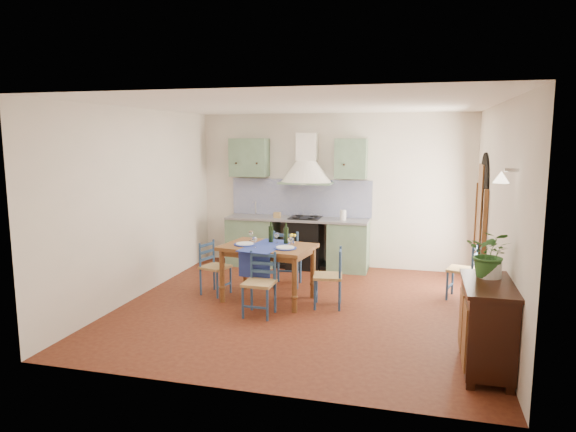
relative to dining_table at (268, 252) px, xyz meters
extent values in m
plane|color=#41160E|center=(0.55, -0.19, -0.72)|extent=(5.00, 5.00, 0.00)
cube|color=beige|center=(0.55, 2.31, 0.68)|extent=(5.00, 0.04, 2.80)
cube|color=slate|center=(-0.90, 2.00, -0.28)|extent=(0.90, 0.60, 0.88)
cube|color=slate|center=(0.90, 2.00, -0.28)|extent=(0.70, 0.60, 0.88)
cube|color=black|center=(0.10, 2.00, -0.28)|extent=(0.60, 0.58, 0.88)
cube|color=gray|center=(-0.05, 2.00, 0.18)|extent=(2.60, 0.64, 0.04)
cube|color=silver|center=(-0.90, 2.00, 0.17)|extent=(0.45, 0.40, 0.03)
cylinder|color=silver|center=(-0.90, 2.18, 0.33)|extent=(0.02, 0.02, 0.26)
cube|color=black|center=(0.10, 2.00, 0.20)|extent=(0.55, 0.48, 0.02)
cube|color=black|center=(-0.05, 2.05, -0.68)|extent=(2.60, 0.50, 0.08)
cube|color=navy|center=(-0.05, 2.27, 0.54)|extent=(2.65, 0.05, 0.68)
cube|color=slate|center=(-1.00, 2.13, 1.28)|extent=(0.70, 0.34, 0.70)
cube|color=slate|center=(0.90, 2.13, 1.28)|extent=(0.55, 0.34, 0.70)
cone|color=silver|center=(0.10, 2.06, 1.03)|extent=(0.96, 0.96, 0.40)
cube|color=silver|center=(0.10, 2.15, 1.48)|extent=(0.36, 0.30, 0.50)
cube|color=beige|center=(3.05, -0.19, 0.68)|extent=(0.04, 5.00, 2.80)
cube|color=black|center=(3.04, 1.21, 0.10)|extent=(0.03, 1.00, 1.65)
cylinder|color=black|center=(3.04, 1.21, 0.93)|extent=(0.03, 1.00, 1.00)
cube|color=brown|center=(3.01, 0.67, 0.10)|extent=(0.06, 0.06, 1.65)
cube|color=brown|center=(3.01, 1.75, 0.10)|extent=(0.06, 0.06, 1.65)
cube|color=brown|center=(3.02, 1.43, 0.26)|extent=(0.04, 0.55, 1.96)
cylinder|color=silver|center=(2.99, -1.46, 1.33)|extent=(0.15, 0.04, 0.04)
cone|color=#FFEDC6|center=(2.89, -1.46, 1.26)|extent=(0.16, 0.16, 0.12)
cube|color=beige|center=(-1.95, -0.19, 0.68)|extent=(0.04, 5.00, 2.80)
cube|color=white|center=(0.55, -0.19, 2.08)|extent=(5.00, 5.00, 0.01)
cube|color=brown|center=(0.00, 0.01, 0.07)|extent=(1.40, 1.04, 0.05)
cube|color=brown|center=(0.00, 0.01, 0.00)|extent=(1.26, 0.90, 0.08)
cylinder|color=brown|center=(-0.62, -0.26, -0.34)|extent=(0.08, 0.08, 0.76)
cylinder|color=brown|center=(-0.51, 0.44, -0.34)|extent=(0.08, 0.08, 0.76)
cylinder|color=brown|center=(0.50, -0.43, -0.34)|extent=(0.08, 0.08, 0.76)
cylinder|color=brown|center=(0.61, 0.27, -0.34)|extent=(0.08, 0.08, 0.76)
cube|color=navy|center=(-0.01, -0.05, 0.09)|extent=(0.62, 1.03, 0.01)
cube|color=navy|center=(-0.07, -0.43, -0.09)|extent=(0.48, 0.09, 0.38)
cylinder|color=navy|center=(-0.34, -0.05, 0.11)|extent=(0.32, 0.32, 0.01)
cylinder|color=white|center=(-0.34, -0.05, 0.12)|extent=(0.26, 0.26, 0.01)
cylinder|color=navy|center=(0.30, -0.15, 0.11)|extent=(0.32, 0.32, 0.01)
cylinder|color=white|center=(0.30, -0.15, 0.12)|extent=(0.26, 0.26, 0.01)
cylinder|color=black|center=(-0.02, 0.23, 0.25)|extent=(0.07, 0.07, 0.32)
cylinder|color=black|center=(0.22, 0.19, 0.25)|extent=(0.07, 0.07, 0.32)
cylinder|color=white|center=(0.34, 0.12, 0.15)|extent=(0.05, 0.05, 0.10)
sphere|color=yellow|center=(0.34, 0.12, 0.24)|extent=(0.10, 0.10, 0.10)
cylinder|color=navy|center=(-0.10, -0.83, -0.51)|extent=(0.03, 0.03, 0.43)
cylinder|color=navy|center=(-0.09, -0.49, -0.30)|extent=(0.03, 0.03, 0.85)
cylinder|color=navy|center=(0.24, -0.84, -0.51)|extent=(0.03, 0.03, 0.43)
cylinder|color=navy|center=(0.25, -0.50, -0.30)|extent=(0.03, 0.03, 0.85)
cube|color=#A3844F|center=(0.08, -0.67, -0.28)|extent=(0.41, 0.41, 0.04)
cube|color=navy|center=(0.08, -0.50, -0.16)|extent=(0.36, 0.03, 0.04)
cube|color=navy|center=(0.08, -0.50, -0.05)|extent=(0.36, 0.03, 0.04)
cube|color=navy|center=(0.08, -0.50, 0.07)|extent=(0.36, 0.03, 0.04)
cube|color=navy|center=(0.07, -0.84, -0.55)|extent=(0.34, 0.04, 0.02)
cylinder|color=navy|center=(0.25, 1.00, -0.49)|extent=(0.04, 0.04, 0.47)
cylinder|color=navy|center=(0.29, 0.63, -0.26)|extent=(0.04, 0.04, 0.92)
cylinder|color=navy|center=(-0.12, 0.96, -0.49)|extent=(0.04, 0.04, 0.47)
cylinder|color=navy|center=(-0.08, 0.60, -0.26)|extent=(0.04, 0.04, 0.92)
cube|color=#A3844F|center=(0.08, 0.80, -0.24)|extent=(0.47, 0.47, 0.04)
cube|color=navy|center=(0.10, 0.61, -0.11)|extent=(0.39, 0.06, 0.05)
cube|color=navy|center=(0.10, 0.61, 0.01)|extent=(0.39, 0.06, 0.05)
cube|color=navy|center=(0.10, 0.61, 0.14)|extent=(0.39, 0.06, 0.05)
cube|color=navy|center=(0.07, 0.98, -0.54)|extent=(0.37, 0.06, 0.03)
cylinder|color=navy|center=(-0.75, -0.12, -0.52)|extent=(0.03, 0.03, 0.41)
cylinder|color=navy|center=(-1.06, -0.03, -0.32)|extent=(0.03, 0.03, 0.80)
cylinder|color=navy|center=(-0.66, 0.19, -0.52)|extent=(0.03, 0.03, 0.41)
cylinder|color=navy|center=(-0.97, 0.28, -0.32)|extent=(0.03, 0.03, 0.80)
cube|color=#A3844F|center=(-0.86, 0.08, -0.30)|extent=(0.47, 0.47, 0.04)
cube|color=navy|center=(-1.02, 0.12, -0.19)|extent=(0.12, 0.33, 0.04)
cube|color=navy|center=(-1.02, 0.12, -0.08)|extent=(0.12, 0.33, 0.04)
cube|color=navy|center=(-1.02, 0.12, 0.03)|extent=(0.12, 0.33, 0.04)
cube|color=navy|center=(-0.71, 0.03, -0.56)|extent=(0.12, 0.32, 0.02)
cylinder|color=navy|center=(0.71, 0.07, -0.51)|extent=(0.03, 0.03, 0.43)
cylinder|color=navy|center=(1.05, 0.11, -0.30)|extent=(0.03, 0.03, 0.84)
cylinder|color=navy|center=(0.76, -0.27, -0.51)|extent=(0.03, 0.03, 0.43)
cylinder|color=navy|center=(1.09, -0.22, -0.30)|extent=(0.03, 0.03, 0.84)
cube|color=#A3844F|center=(0.90, -0.08, -0.28)|extent=(0.44, 0.44, 0.04)
cube|color=navy|center=(1.07, -0.06, -0.16)|extent=(0.07, 0.36, 0.04)
cube|color=navy|center=(1.07, -0.06, -0.05)|extent=(0.07, 0.36, 0.04)
cube|color=navy|center=(1.07, -0.06, 0.06)|extent=(0.07, 0.36, 0.04)
cube|color=navy|center=(0.73, -0.10, -0.56)|extent=(0.07, 0.34, 0.02)
cylinder|color=navy|center=(2.64, 0.97, -0.51)|extent=(0.03, 0.03, 0.43)
cylinder|color=navy|center=(2.96, 0.88, -0.30)|extent=(0.03, 0.03, 0.84)
cylinder|color=navy|center=(2.54, 0.65, -0.51)|extent=(0.03, 0.03, 0.43)
cylinder|color=navy|center=(2.87, 0.55, -0.30)|extent=(0.03, 0.03, 0.84)
cube|color=#A3844F|center=(2.75, 0.76, -0.28)|extent=(0.49, 0.49, 0.04)
cube|color=navy|center=(2.92, 0.72, -0.16)|extent=(0.12, 0.35, 0.04)
cube|color=navy|center=(2.92, 0.72, -0.05)|extent=(0.12, 0.35, 0.04)
cube|color=navy|center=(2.92, 0.72, 0.06)|extent=(0.12, 0.35, 0.04)
cube|color=navy|center=(2.59, 0.81, -0.56)|extent=(0.12, 0.33, 0.02)
cube|color=black|center=(2.82, -1.66, -0.23)|extent=(0.45, 1.00, 0.82)
cube|color=black|center=(2.82, -1.66, 0.19)|extent=(0.50, 1.05, 0.04)
cube|color=brown|center=(2.59, -1.89, -0.27)|extent=(0.02, 0.38, 0.63)
cube|color=brown|center=(2.59, -1.43, -0.27)|extent=(0.02, 0.38, 0.63)
cube|color=black|center=(2.64, -2.10, -0.68)|extent=(0.08, 0.08, 0.08)
cube|color=black|center=(2.64, -1.22, -0.68)|extent=(0.08, 0.08, 0.08)
cube|color=black|center=(2.99, -2.10, -0.68)|extent=(0.08, 0.08, 0.08)
cube|color=black|center=(2.99, -1.22, -0.68)|extent=(0.08, 0.08, 0.08)
imported|color=#2E5F27|center=(2.84, -1.45, 0.46)|extent=(0.56, 0.52, 0.50)
camera|label=1|loc=(2.11, -6.98, 1.66)|focal=32.00mm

